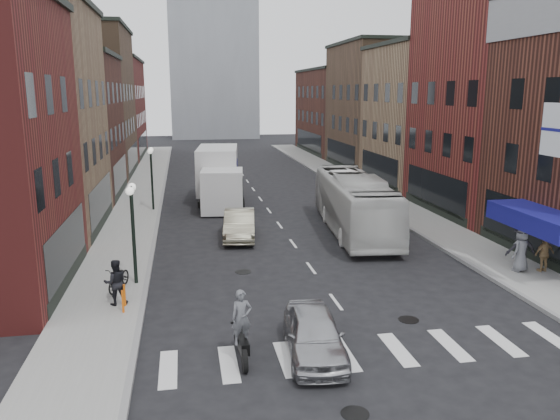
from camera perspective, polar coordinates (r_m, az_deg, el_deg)
The scene contains 27 objects.
ground at distance 19.67m, azimuth 6.67°, elevation -10.59°, with size 160.00×160.00×0.00m, color black.
sidewalk_left at distance 40.17m, azimuth -14.37°, elevation 1.10°, with size 3.00×74.00×0.15m, color gray.
sidewalk_right at distance 42.37m, azimuth 9.20°, elevation 1.90°, with size 3.00×74.00×0.15m, color gray.
curb_left at distance 40.09m, azimuth -12.23°, elevation 1.08°, with size 0.20×74.00×0.16m, color gray.
curb_right at distance 41.92m, azimuth 7.26°, elevation 1.75°, with size 0.20×74.00×0.16m, color gray.
crosswalk_stripes at distance 17.09m, azimuth 9.63°, elevation -14.39°, with size 12.00×2.20×0.01m, color silver.
bldg_left_mid_b at distance 42.50m, azimuth -23.39°, elevation 7.99°, with size 10.30×10.20×10.30m.
bldg_left_far_a at distance 53.21m, azimuth -20.87°, elevation 10.49°, with size 10.30×12.20×13.30m.
bldg_left_far_b at distance 67.05m, azimuth -18.62°, elevation 10.02°, with size 10.30×16.20×11.30m.
bldg_right_mid_a at distance 37.35m, azimuth 23.37°, elevation 10.61°, with size 10.30×10.20×14.30m.
bldg_right_mid_b at distance 46.10m, azimuth 16.36°, elevation 9.39°, with size 10.30×10.20×11.30m.
bldg_right_far_a at distance 56.16m, azimuth 11.38°, elevation 10.59°, with size 10.30×12.20×12.30m.
bldg_right_far_b at distance 69.42m, azimuth 7.10°, elevation 10.20°, with size 10.30×16.20×10.30m.
awning_blue at distance 24.94m, azimuth 25.14°, elevation -0.43°, with size 1.80×5.00×0.78m.
streetlamp_near at distance 21.93m, azimuth -15.17°, elevation -0.54°, with size 0.32×1.22×4.11m.
streetlamp_far at distance 35.69m, azimuth -13.30°, elevation 4.41°, with size 0.32×1.22×4.11m.
bike_rack at distance 20.05m, azimuth -16.01°, elevation -8.86°, with size 0.08×0.68×0.80m.
box_truck at distance 37.49m, azimuth -6.39°, elevation 3.43°, with size 3.28×8.97×3.80m.
motorcycle_rider at distance 15.99m, azimuth -4.02°, elevation -12.18°, with size 0.62×2.11×2.15m.
transit_bus at distance 30.23m, azimuth 7.76°, elevation 0.69°, with size 2.68×11.44×3.19m, color silver.
sedan_left_near at distance 16.38m, azimuth 3.58°, elevation -12.79°, with size 1.62×4.03×1.37m, color #AAABAF.
sedan_left_far at distance 28.82m, azimuth -4.27°, elevation -1.53°, with size 1.58×4.53×1.49m, color #B4AF92.
parked_bicycle at distance 21.99m, azimuth -16.47°, elevation -6.83°, with size 0.61×1.74×0.92m, color black.
ped_left_solo at distance 20.42m, azimuth -16.82°, elevation -7.24°, with size 0.81×0.47×1.66m, color black.
ped_right_a at distance 25.29m, azimuth 23.89°, elevation -3.66°, with size 1.26×0.63×1.96m, color black.
ped_right_b at distance 25.59m, azimuth 25.90°, elevation -4.13°, with size 0.91×0.46×1.56m, color #98794D.
ped_right_c at distance 25.18m, azimuth 23.89°, elevation -3.83°, with size 0.91×0.59×1.87m, color slate.
Camera 1 is at (-5.35, -17.32, 7.64)m, focal length 35.00 mm.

